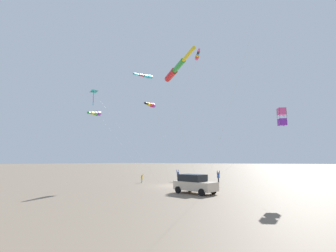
{
  "coord_description": "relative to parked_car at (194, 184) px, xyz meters",
  "views": [
    {
      "loc": [
        -26.95,
        -17.88,
        3.16
      ],
      "look_at": [
        -3.76,
        -2.08,
        7.23
      ],
      "focal_mm": 25.97,
      "sensor_mm": 36.0,
      "label": 1
    }
  ],
  "objects": [
    {
      "name": "kite_windsock_striped_overhead",
      "position": [
        -0.85,
        14.42,
        8.61
      ],
      "size": [
        9.01,
        4.66,
        10.06
      ],
      "color": "purple",
      "rests_on": "ground_plane"
    },
    {
      "name": "person_adult_flyer",
      "position": [
        11.11,
        8.86,
        0.04
      ],
      "size": [
        0.62,
        0.65,
        1.82
      ],
      "color": "#3D7F51",
      "rests_on": "ground_plane"
    },
    {
      "name": "person_child_green_jacket",
      "position": [
        6.18,
        12.09,
        -0.28
      ],
      "size": [
        0.44,
        0.44,
        1.23
      ],
      "color": "silver",
      "rests_on": "ground_plane"
    },
    {
      "name": "kite_delta_yellow_midlevel",
      "position": [
        -2.92,
        12.31,
        10.74
      ],
      "size": [
        11.14,
        3.24,
        11.94
      ],
      "color": "#1EB7C6",
      "rests_on": "ground_plane"
    },
    {
      "name": "parked_car",
      "position": [
        0.0,
        0.0,
        0.0
      ],
      "size": [
        2.69,
        4.56,
        1.85
      ],
      "color": "beige",
      "rests_on": "ground_plane"
    },
    {
      "name": "kite_windsock_green_low_center",
      "position": [
        8.07,
        3.51,
        17.35
      ],
      "size": [
        4.05,
        10.94,
        18.82
      ],
      "color": "#EF4C93",
      "rests_on": "ground_plane"
    },
    {
      "name": "cooler_box",
      "position": [
        2.73,
        0.52,
        -0.74
      ],
      "size": [
        0.62,
        0.42,
        0.42
      ],
      "color": "red",
      "rests_on": "ground_plane"
    },
    {
      "name": "person_child_grey_jacket",
      "position": [
        11.44,
        2.26,
        0.05
      ],
      "size": [
        0.65,
        0.58,
        1.83
      ],
      "color": "#232328",
      "rests_on": "ground_plane"
    },
    {
      "name": "kite_box_teal_far_right",
      "position": [
        3.61,
        -7.77,
        6.48
      ],
      "size": [
        9.24,
        12.24,
        8.3
      ],
      "color": "#EF4C93",
      "rests_on": "ground_plane"
    },
    {
      "name": "kite_windsock_orange_high_right",
      "position": [
        6.22,
        10.58,
        10.64
      ],
      "size": [
        8.11,
        2.88,
        12.09
      ],
      "color": "purple",
      "rests_on": "ground_plane"
    },
    {
      "name": "kite_windsock_long_streamer_left",
      "position": [
        -3.65,
        -0.08,
        10.58
      ],
      "size": [
        8.61,
        5.78,
        11.83
      ],
      "color": "red",
      "rests_on": "ground_plane"
    },
    {
      "name": "ground_plane",
      "position": [
        5.11,
        6.19,
        -0.95
      ],
      "size": [
        600.0,
        600.0,
        0.0
      ],
      "primitive_type": "plane",
      "color": "#756654"
    },
    {
      "name": "kite_windsock_blue_topmost",
      "position": [
        0.34,
        6.71,
        12.61
      ],
      "size": [
        12.51,
        4.08,
        14.47
      ],
      "color": "#1EB7C6",
      "rests_on": "ground_plane"
    }
  ]
}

